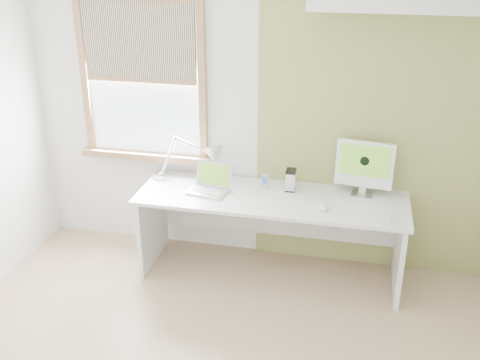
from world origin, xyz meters
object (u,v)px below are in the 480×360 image
(laptop, at_px, (211,184))
(imac, at_px, (365,165))
(desk_lamp, at_px, (204,158))
(external_drive, at_px, (291,180))
(desk, at_px, (272,215))

(laptop, height_order, imac, imac)
(desk_lamp, relative_size, imac, 1.50)
(laptop, xyz_separation_m, external_drive, (0.65, 0.16, 0.03))
(desk, bearing_deg, external_drive, 40.39)
(external_drive, bearing_deg, desk, -139.61)
(external_drive, distance_m, imac, 0.61)
(desk, bearing_deg, laptop, -174.34)
(laptop, bearing_deg, external_drive, 14.14)
(desk, height_order, desk_lamp, desk_lamp)
(desk_lamp, bearing_deg, desk, -12.83)
(desk_lamp, bearing_deg, external_drive, -2.25)
(external_drive, height_order, imac, imac)
(desk_lamp, distance_m, external_drive, 0.76)
(desk, xyz_separation_m, laptop, (-0.51, -0.05, 0.25))
(desk, bearing_deg, imac, 11.72)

